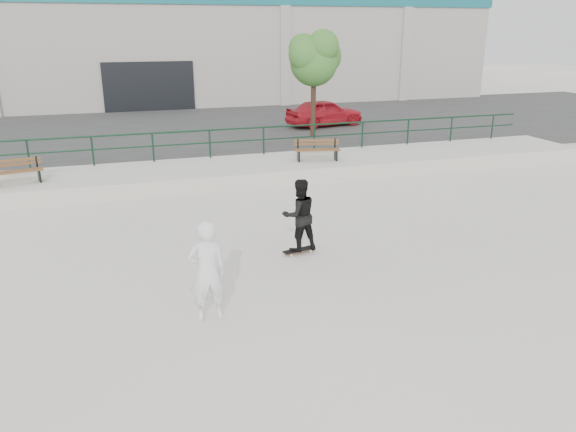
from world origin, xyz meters
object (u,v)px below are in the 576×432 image
object	(u,v)px
tree	(315,57)
red_car	(324,113)
bench_left	(14,172)
seated_skater	(207,271)
skateboard	(299,250)
bench_right	(317,150)
standing_skater	(299,215)

from	to	relation	value
tree	red_car	size ratio (longest dim) A/B	1.19
bench_left	seated_skater	size ratio (longest dim) A/B	0.89
tree	skateboard	size ratio (longest dim) A/B	5.50
red_car	seated_skater	distance (m)	18.20
bench_right	seated_skater	world-z (taller)	seated_skater
standing_skater	seated_skater	size ratio (longest dim) A/B	0.90
standing_skater	red_car	bearing A→B (deg)	-117.67
bench_right	tree	xyz separation A→B (m)	(1.55, 4.53, 2.95)
bench_left	standing_skater	bearing A→B (deg)	-56.76
bench_right	skateboard	world-z (taller)	bench_right
standing_skater	seated_skater	world-z (taller)	seated_skater
bench_right	seated_skater	bearing A→B (deg)	-108.85
red_car	skateboard	xyz separation A→B (m)	(-5.96, -13.67, -1.06)
red_car	tree	bearing A→B (deg)	137.90
standing_skater	seated_skater	xyz separation A→B (m)	(-2.53, -2.43, -0.01)
bench_left	tree	distance (m)	12.61
bench_right	red_car	xyz separation A→B (m)	(2.93, 6.80, 0.27)
bench_left	seated_skater	xyz separation A→B (m)	(4.21, -9.10, 0.06)
standing_skater	bench_right	bearing A→B (deg)	-117.88
tree	bench_left	bearing A→B (deg)	-157.30
bench_left	bench_right	distance (m)	9.77
tree	standing_skater	xyz separation A→B (m)	(-4.58, -11.41, -2.88)
bench_left	skateboard	size ratio (longest dim) A/B	2.07
bench_left	seated_skater	distance (m)	10.03
bench_left	skateboard	distance (m)	9.52
red_car	bench_right	bearing A→B (deg)	146.04
tree	seated_skater	size ratio (longest dim) A/B	2.38
bench_right	seated_skater	distance (m)	10.84
bench_right	tree	world-z (taller)	tree
bench_left	standing_skater	world-z (taller)	standing_skater
red_car	skateboard	world-z (taller)	red_car
seated_skater	red_car	bearing A→B (deg)	-118.04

